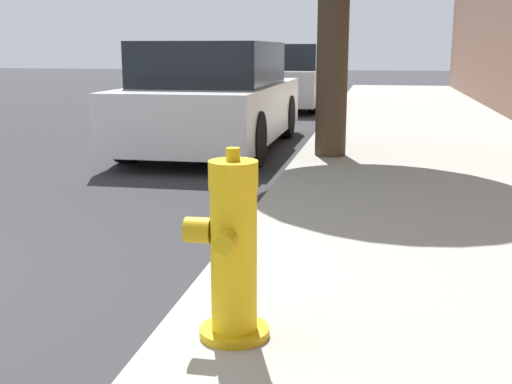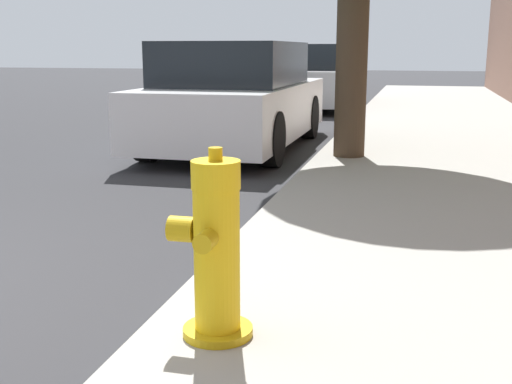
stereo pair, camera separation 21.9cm
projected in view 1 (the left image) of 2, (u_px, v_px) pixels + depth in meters
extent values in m
cylinder|color=#C39C11|center=(234.00, 331.00, 2.72)|extent=(0.30, 0.30, 0.04)
cylinder|color=yellow|center=(234.00, 260.00, 2.65)|extent=(0.19, 0.19, 0.60)
cylinder|color=yellow|center=(233.00, 175.00, 2.57)|extent=(0.20, 0.20, 0.12)
cylinder|color=#C39C11|center=(233.00, 154.00, 2.56)|extent=(0.06, 0.06, 0.05)
cylinder|color=#C39C11|center=(226.00, 242.00, 2.49)|extent=(0.08, 0.09, 0.08)
cylinder|color=#C39C11|center=(241.00, 223.00, 2.76)|extent=(0.08, 0.09, 0.08)
cylinder|color=#C39C11|center=(198.00, 230.00, 2.65)|extent=(0.11, 0.11, 0.11)
cube|color=silver|center=(216.00, 110.00, 8.59)|extent=(1.69, 4.10, 0.69)
cube|color=black|center=(212.00, 63.00, 8.30)|extent=(1.55, 2.26, 0.54)
cylinder|color=black|center=(189.00, 115.00, 9.99)|extent=(0.20, 0.64, 0.64)
cylinder|color=black|center=(286.00, 117.00, 9.71)|extent=(0.20, 0.64, 0.64)
cylinder|color=black|center=(127.00, 136.00, 7.55)|extent=(0.20, 0.64, 0.64)
cylinder|color=black|center=(254.00, 139.00, 7.27)|extent=(0.20, 0.64, 0.64)
cube|color=#B7B7BC|center=(288.00, 85.00, 14.70)|extent=(1.66, 4.30, 0.72)
cube|color=black|center=(287.00, 57.00, 14.40)|extent=(1.53, 2.37, 0.54)
cylinder|color=black|center=(266.00, 90.00, 16.17)|extent=(0.20, 0.61, 0.61)
cylinder|color=black|center=(325.00, 91.00, 15.89)|extent=(0.20, 0.61, 0.61)
cylinder|color=black|center=(244.00, 98.00, 13.61)|extent=(0.20, 0.61, 0.61)
cylinder|color=black|center=(314.00, 99.00, 13.33)|extent=(0.20, 0.61, 0.61)
cylinder|color=#423323|center=(332.00, 55.00, 7.13)|extent=(0.35, 0.35, 2.26)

